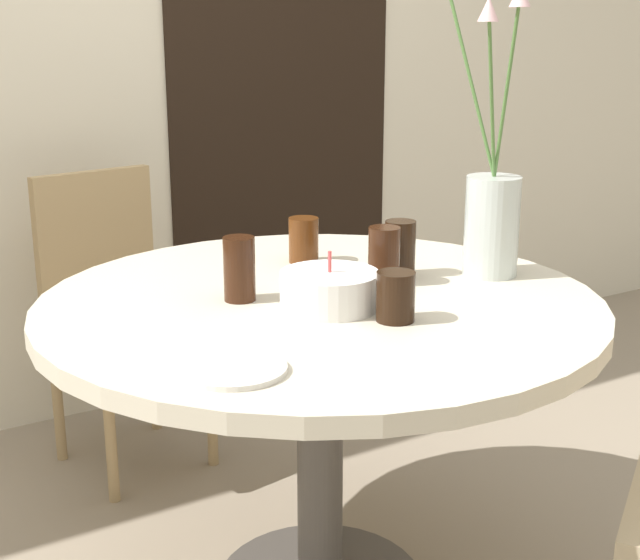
% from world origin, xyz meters
% --- Properties ---
extents(wall_back, '(8.00, 0.05, 2.60)m').
position_xyz_m(wall_back, '(0.00, 1.34, 1.30)').
color(wall_back, beige).
rests_on(wall_back, ground_plane).
extents(doorway_panel, '(0.90, 0.01, 2.05)m').
position_xyz_m(doorway_panel, '(0.64, 1.31, 1.02)').
color(doorway_panel, black).
rests_on(doorway_panel, ground_plane).
extents(dining_table, '(1.23, 1.23, 0.74)m').
position_xyz_m(dining_table, '(0.00, 0.00, 0.62)').
color(dining_table, beige).
rests_on(dining_table, ground_plane).
extents(chair_near_front, '(0.46, 0.46, 0.89)m').
position_xyz_m(chair_near_front, '(-0.15, 0.94, 0.50)').
color(chair_near_front, tan).
rests_on(chair_near_front, ground_plane).
extents(birthday_cake, '(0.21, 0.21, 0.12)m').
position_xyz_m(birthday_cake, '(-0.02, -0.07, 0.78)').
color(birthday_cake, white).
rests_on(birthday_cake, dining_table).
extents(flower_vase, '(0.19, 0.27, 0.76)m').
position_xyz_m(flower_vase, '(0.44, -0.05, 0.90)').
color(flower_vase, silver).
rests_on(flower_vase, dining_table).
extents(side_plate, '(0.18, 0.18, 0.01)m').
position_xyz_m(side_plate, '(-0.35, -0.29, 0.74)').
color(side_plate, silver).
rests_on(side_plate, dining_table).
extents(drink_glass_0, '(0.07, 0.07, 0.13)m').
position_xyz_m(drink_glass_0, '(0.26, 0.06, 0.80)').
color(drink_glass_0, black).
rests_on(drink_glass_0, dining_table).
extents(drink_glass_1, '(0.07, 0.07, 0.13)m').
position_xyz_m(drink_glass_1, '(0.18, 0.02, 0.81)').
color(drink_glass_1, '#33190C').
rests_on(drink_glass_1, dining_table).
extents(drink_glass_2, '(0.07, 0.07, 0.14)m').
position_xyz_m(drink_glass_2, '(-0.16, 0.08, 0.81)').
color(drink_glass_2, '#33190C').
rests_on(drink_glass_2, dining_table).
extents(drink_glass_3, '(0.08, 0.08, 0.10)m').
position_xyz_m(drink_glass_3, '(0.05, -0.21, 0.79)').
color(drink_glass_3, black).
rests_on(drink_glass_3, dining_table).
extents(drink_glass_4, '(0.07, 0.07, 0.11)m').
position_xyz_m(drink_glass_4, '(0.12, 0.28, 0.80)').
color(drink_glass_4, '#51280F').
rests_on(drink_glass_4, dining_table).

